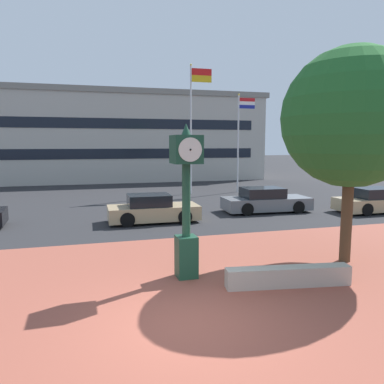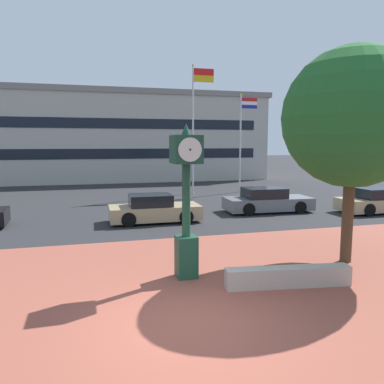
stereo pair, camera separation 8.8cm
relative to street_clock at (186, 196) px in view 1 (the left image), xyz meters
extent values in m
plane|color=#262628|center=(-0.69, -2.68, -2.21)|extent=(200.00, 200.00, 0.00)
cube|color=brown|center=(-0.69, -1.22, -2.21)|extent=(44.00, 10.91, 0.01)
cube|color=#ADA393|center=(2.31, -1.35, -1.96)|extent=(3.22, 0.85, 0.50)
cube|color=#19422D|center=(0.00, 0.00, -1.65)|extent=(0.54, 0.54, 1.13)
cylinder|color=#19422D|center=(0.00, 0.00, -0.11)|extent=(0.22, 0.22, 1.94)
cube|color=#19422D|center=(0.00, 0.00, 1.22)|extent=(0.74, 0.74, 0.73)
cylinder|color=silver|center=(-0.01, 0.38, 1.22)|extent=(0.61, 0.04, 0.61)
sphere|color=black|center=(-0.01, 0.40, 1.22)|extent=(0.05, 0.05, 0.05)
cylinder|color=silver|center=(0.01, -0.38, 1.22)|extent=(0.61, 0.04, 0.61)
sphere|color=black|center=(0.01, -0.40, 1.22)|extent=(0.05, 0.05, 0.05)
cone|color=#19422D|center=(0.00, 0.00, 1.74)|extent=(0.26, 0.26, 0.30)
cylinder|color=#4C3823|center=(5.03, 0.02, -0.81)|extent=(0.33, 0.33, 2.80)
sphere|color=#236028|center=(5.03, 0.02, 2.13)|extent=(4.11, 4.11, 4.11)
sphere|color=#236028|center=(6.06, 0.64, 1.72)|extent=(2.67, 2.67, 2.67)
cube|color=tan|center=(0.42, 7.42, -1.77)|extent=(4.14, 1.74, 0.64)
cube|color=black|center=(0.21, 7.42, -1.21)|extent=(1.91, 1.48, 0.56)
cylinder|color=black|center=(1.70, 8.20, -1.89)|extent=(0.64, 0.22, 0.64)
cylinder|color=black|center=(1.69, 6.62, -1.89)|extent=(0.64, 0.22, 0.64)
cylinder|color=black|center=(-0.85, 8.22, -1.89)|extent=(0.64, 0.22, 0.64)
cylinder|color=black|center=(-0.87, 6.64, -1.89)|extent=(0.64, 0.22, 0.64)
cube|color=tan|center=(12.26, 6.79, -1.77)|extent=(4.45, 1.81, 0.64)
cube|color=black|center=(12.04, 6.79, -1.21)|extent=(2.05, 1.55, 0.56)
cylinder|color=black|center=(10.89, 7.63, -1.89)|extent=(0.64, 0.22, 0.64)
cylinder|color=black|center=(10.88, 5.96, -1.89)|extent=(0.64, 0.22, 0.64)
cube|color=slate|center=(6.63, 8.45, -1.77)|extent=(4.61, 2.04, 0.64)
cube|color=black|center=(6.40, 8.46, -1.21)|extent=(2.16, 1.67, 0.56)
cylinder|color=black|center=(8.07, 9.24, -1.89)|extent=(0.65, 0.25, 0.64)
cylinder|color=black|center=(7.99, 7.53, -1.89)|extent=(0.65, 0.25, 0.64)
cylinder|color=black|center=(5.26, 9.37, -1.89)|extent=(0.65, 0.25, 0.64)
cylinder|color=black|center=(5.18, 7.66, -1.89)|extent=(0.65, 0.25, 0.64)
cylinder|color=silver|center=(4.73, 16.51, 2.25)|extent=(0.12, 0.12, 8.93)
sphere|color=gold|center=(4.73, 16.51, 6.78)|extent=(0.14, 0.14, 0.14)
cube|color=red|center=(5.52, 16.51, 6.33)|extent=(1.45, 0.02, 0.46)
cube|color=gold|center=(5.52, 16.51, 5.87)|extent=(1.45, 0.02, 0.46)
cylinder|color=silver|center=(8.34, 16.51, 1.31)|extent=(0.12, 0.12, 7.04)
sphere|color=gold|center=(8.34, 16.51, 4.88)|extent=(0.14, 0.14, 0.14)
cube|color=red|center=(9.01, 16.51, 4.55)|extent=(1.22, 0.02, 0.25)
cube|color=white|center=(9.01, 16.51, 4.29)|extent=(1.22, 0.02, 0.25)
cube|color=navy|center=(9.01, 16.51, 4.04)|extent=(1.22, 0.02, 0.25)
cube|color=#B2ADA3|center=(-0.62, 30.66, 1.80)|extent=(30.75, 11.39, 8.03)
cube|color=gray|center=(-0.62, 30.66, 6.07)|extent=(31.36, 11.62, 0.50)
cube|color=black|center=(-0.62, 24.94, 0.47)|extent=(27.67, 0.04, 0.90)
cube|color=black|center=(-0.62, 24.94, 3.14)|extent=(27.67, 0.04, 0.90)
camera|label=1|loc=(-2.53, -9.54, 1.37)|focal=35.42mm
camera|label=2|loc=(-2.45, -9.56, 1.37)|focal=35.42mm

